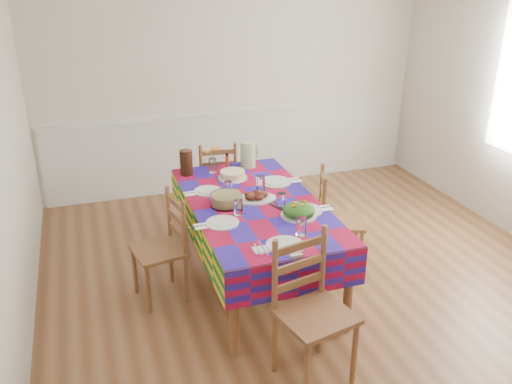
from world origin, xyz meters
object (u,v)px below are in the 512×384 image
chair_left (163,249)px  chair_near (311,312)px  dining_table (254,211)px  meat_platter (256,197)px  chair_right (336,221)px  chair_far (218,183)px  green_pitcher (248,154)px  tea_pitcher (186,163)px

chair_left → chair_near: bearing=20.8°
chair_near → dining_table: bearing=76.6°
meat_platter → chair_right: size_ratio=0.37×
chair_far → dining_table: bearing=98.0°
meat_platter → green_pitcher: 0.79m
green_pitcher → chair_near: chair_near is taller
dining_table → chair_right: chair_right is taller
dining_table → tea_pitcher: 0.89m
green_pitcher → chair_far: size_ratio=0.27×
tea_pitcher → chair_left: bearing=-115.3°
dining_table → green_pitcher: (0.20, 0.80, 0.20)m
tea_pitcher → meat_platter: bearing=-60.3°
chair_near → chair_right: 1.43m
dining_table → meat_platter: 0.12m
chair_left → chair_right: (1.52, 0.01, 0.01)m
chair_near → chair_far: size_ratio=1.10×
dining_table → meat_platter: meat_platter is taller
green_pitcher → tea_pitcher: 0.59m
chair_near → chair_left: chair_near is taller
chair_far → tea_pitcher: bearing=54.9°
chair_near → chair_right: size_ratio=1.09×
meat_platter → chair_far: chair_far is taller
meat_platter → chair_left: chair_left is taller
tea_pitcher → chair_far: size_ratio=0.26×
chair_far → chair_right: size_ratio=0.99×
tea_pitcher → chair_near: bearing=-78.9°
dining_table → green_pitcher: size_ratio=7.76×
meat_platter → chair_near: bearing=-91.6°
dining_table → green_pitcher: green_pitcher is taller
meat_platter → dining_table: bearing=-123.9°
tea_pitcher → chair_near: 2.04m
chair_far → chair_right: bearing=130.6°
chair_far → chair_left: bearing=65.3°
dining_table → chair_left: size_ratio=2.15×
chair_near → chair_left: (-0.75, 1.20, -0.05)m
dining_table → chair_far: chair_far is taller
chair_left → tea_pitcher: bearing=143.5°
green_pitcher → chair_left: size_ratio=0.28×
chair_far → chair_near: bearing=97.6°
chair_right → dining_table: bearing=112.1°
meat_platter → green_pitcher: green_pitcher is taller
chair_near → chair_far: chair_near is taller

